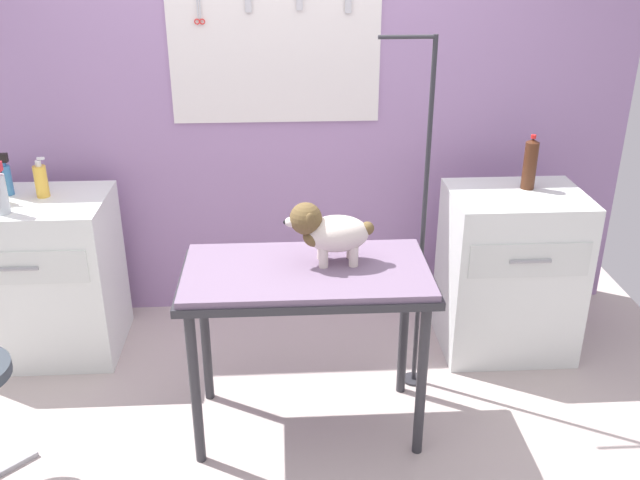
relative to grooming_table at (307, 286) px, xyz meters
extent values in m
cube|color=#BFAEA9|center=(-0.13, -0.11, -0.74)|extent=(4.40, 4.00, 0.04)
cube|color=#A580B2|center=(-0.13, 1.17, 0.43)|extent=(4.00, 0.06, 2.30)
cube|color=white|center=(-0.11, 1.14, 0.82)|extent=(1.11, 0.02, 0.79)
cube|color=silver|center=(-0.50, 1.12, 1.03)|extent=(0.01, 0.00, 0.11)
cube|color=silver|center=(-0.49, 1.12, 1.03)|extent=(0.01, 0.00, 0.11)
torus|color=red|center=(-0.51, 1.12, 0.96)|extent=(0.03, 0.01, 0.03)
torus|color=red|center=(-0.48, 1.12, 0.96)|extent=(0.03, 0.01, 0.03)
cube|color=silver|center=(0.27, 1.12, 1.06)|extent=(0.03, 0.01, 0.13)
cylinder|color=#2D2D33|center=(-0.47, -0.22, -0.35)|extent=(0.04, 0.04, 0.74)
cylinder|color=#2D2D33|center=(0.47, -0.22, -0.35)|extent=(0.04, 0.04, 0.74)
cylinder|color=#2D2D33|center=(-0.47, 0.22, -0.35)|extent=(0.04, 0.04, 0.74)
cylinder|color=#2D2D33|center=(0.47, 0.22, -0.35)|extent=(0.04, 0.04, 0.74)
cube|color=#2D2D33|center=(0.00, 0.00, 0.04)|extent=(1.07, 0.56, 0.03)
cube|color=slate|center=(0.00, 0.00, 0.07)|extent=(1.04, 0.55, 0.03)
cylinder|color=#2D2D33|center=(0.55, 0.30, -0.71)|extent=(0.11, 0.11, 0.01)
cylinder|color=#2D2D33|center=(0.55, 0.30, 0.14)|extent=(0.02, 0.02, 1.72)
cylinder|color=#2D2D33|center=(0.43, 0.30, 0.99)|extent=(0.24, 0.02, 0.02)
cylinder|color=silver|center=(0.07, 0.01, 0.13)|extent=(0.04, 0.04, 0.09)
cylinder|color=silver|center=(0.07, 0.09, 0.13)|extent=(0.04, 0.04, 0.09)
cylinder|color=silver|center=(0.20, 0.01, 0.13)|extent=(0.04, 0.04, 0.09)
cylinder|color=silver|center=(0.20, 0.10, 0.13)|extent=(0.04, 0.04, 0.09)
ellipsoid|color=silver|center=(0.13, 0.05, 0.22)|extent=(0.28, 0.18, 0.16)
ellipsoid|color=brown|center=(0.04, 0.05, 0.21)|extent=(0.10, 0.12, 0.09)
sphere|color=brown|center=(0.00, 0.05, 0.29)|extent=(0.14, 0.14, 0.14)
ellipsoid|color=silver|center=(-0.06, 0.05, 0.28)|extent=(0.06, 0.05, 0.04)
sphere|color=black|center=(-0.08, 0.05, 0.28)|extent=(0.02, 0.02, 0.02)
ellipsoid|color=brown|center=(0.02, -0.01, 0.30)|extent=(0.04, 0.03, 0.08)
ellipsoid|color=brown|center=(0.01, 0.11, 0.30)|extent=(0.04, 0.03, 0.08)
sphere|color=brown|center=(0.26, 0.06, 0.24)|extent=(0.06, 0.06, 0.06)
cube|color=white|center=(-1.39, 0.73, -0.29)|extent=(0.80, 0.56, 0.87)
cube|color=silver|center=(-1.39, 0.45, -0.10)|extent=(0.70, 0.01, 0.17)
cylinder|color=#99999E|center=(-1.39, 0.44, -0.10)|extent=(0.24, 0.02, 0.02)
cube|color=white|center=(1.10, 0.62, -0.27)|extent=(0.68, 0.52, 0.89)
cube|color=silver|center=(1.10, 0.35, -0.08)|extent=(0.60, 0.01, 0.18)
cylinder|color=#99999E|center=(1.10, 0.34, -0.08)|extent=(0.20, 0.02, 0.02)
cube|color=#9E9EA3|center=(-1.27, -0.23, -0.71)|extent=(0.17, 0.17, 0.02)
cylinder|color=#B1B9BF|center=(-1.43, 0.56, 0.24)|extent=(0.06, 0.06, 0.19)
cylinder|color=gold|center=(-1.31, 0.78, 0.23)|extent=(0.07, 0.07, 0.16)
cylinder|color=silver|center=(-1.31, 0.78, 0.32)|extent=(0.03, 0.03, 0.03)
cube|color=silver|center=(-1.29, 0.78, 0.35)|extent=(0.04, 0.01, 0.01)
cylinder|color=teal|center=(-1.49, 0.82, 0.22)|extent=(0.05, 0.05, 0.15)
cylinder|color=teal|center=(-1.49, 0.82, 0.31)|extent=(0.02, 0.02, 0.02)
cube|color=black|center=(-1.49, 0.82, 0.34)|extent=(0.05, 0.03, 0.04)
cylinder|color=#482515|center=(1.17, 0.69, 0.29)|extent=(0.07, 0.07, 0.24)
cone|color=#482515|center=(1.17, 0.69, 0.42)|extent=(0.07, 0.07, 0.02)
cylinder|color=red|center=(1.17, 0.69, 0.44)|extent=(0.03, 0.03, 0.02)
camera|label=1|loc=(-0.10, -2.64, 1.40)|focal=39.23mm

